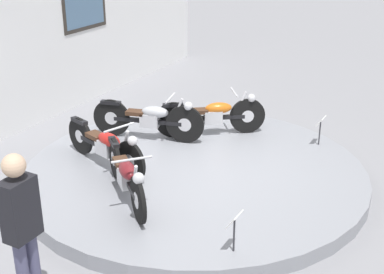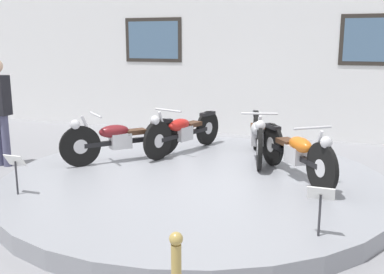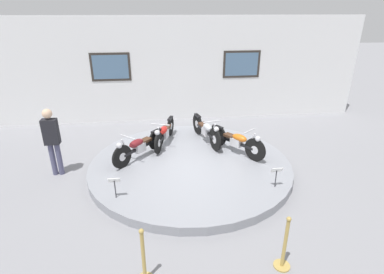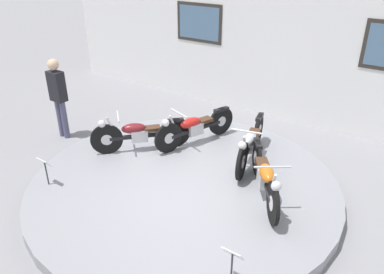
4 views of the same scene
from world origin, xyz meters
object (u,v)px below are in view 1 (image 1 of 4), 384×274
(visitor_standing, at_px, (22,224))
(info_placard_front_centre, at_px, (320,125))
(motorcycle_silver, at_px, (150,118))
(info_placard_front_left, at_px, (234,224))
(motorcycle_maroon, at_px, (126,175))
(motorcycle_orange, at_px, (213,114))
(motorcycle_red, at_px, (106,145))

(visitor_standing, bearing_deg, info_placard_front_centre, -16.82)
(motorcycle_silver, bearing_deg, info_placard_front_left, -132.07)
(info_placard_front_left, bearing_deg, visitor_standing, 136.31)
(motorcycle_silver, relative_size, info_placard_front_left, 3.86)
(motorcycle_silver, height_order, visitor_standing, visitor_standing)
(motorcycle_maroon, height_order, visitor_standing, visitor_standing)
(motorcycle_maroon, bearing_deg, motorcycle_orange, -0.03)
(motorcycle_maroon, xyz_separation_m, info_placard_front_left, (-0.45, -1.82, -0.01))
(info_placard_front_left, bearing_deg, motorcycle_red, 66.71)
(motorcycle_orange, height_order, info_placard_front_left, motorcycle_orange)
(motorcycle_red, distance_m, info_placard_front_centre, 3.64)
(motorcycle_maroon, xyz_separation_m, motorcycle_silver, (1.99, 0.88, 0.02))
(motorcycle_red, height_order, info_placard_front_centre, motorcycle_red)
(motorcycle_maroon, distance_m, motorcycle_silver, 2.18)
(motorcycle_silver, xyz_separation_m, motorcycle_orange, (0.71, -0.88, -0.01))
(motorcycle_red, xyz_separation_m, info_placard_front_left, (-1.16, -2.70, -0.01))
(info_placard_front_left, bearing_deg, motorcycle_orange, 30.02)
(info_placard_front_left, xyz_separation_m, visitor_standing, (-1.67, 1.59, 0.45))
(motorcycle_silver, relative_size, visitor_standing, 1.10)
(motorcycle_silver, xyz_separation_m, info_placard_front_centre, (1.17, -2.70, -0.03))
(motorcycle_silver, height_order, info_placard_front_left, motorcycle_silver)
(motorcycle_orange, distance_m, info_placard_front_left, 3.64)
(motorcycle_red, xyz_separation_m, info_placard_front_centre, (2.44, -2.70, -0.01))
(motorcycle_silver, xyz_separation_m, visitor_standing, (-4.11, -1.11, 0.42))
(motorcycle_red, bearing_deg, visitor_standing, -158.66)
(motorcycle_red, distance_m, motorcycle_orange, 2.18)
(info_placard_front_centre, bearing_deg, motorcycle_silver, 113.33)
(motorcycle_red, height_order, motorcycle_orange, motorcycle_orange)
(motorcycle_silver, height_order, info_placard_front_centre, motorcycle_silver)
(info_placard_front_centre, bearing_deg, motorcycle_red, 132.14)
(motorcycle_red, bearing_deg, info_placard_front_centre, -47.86)
(motorcycle_silver, height_order, motorcycle_orange, motorcycle_silver)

